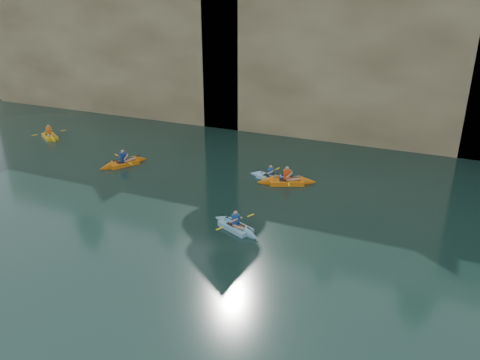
% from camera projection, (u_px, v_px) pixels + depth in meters
% --- Properties ---
extents(ground, '(160.00, 160.00, 0.00)m').
position_uv_depth(ground, '(169.00, 309.00, 16.35)').
color(ground, black).
rests_on(ground, ground).
extents(cliff, '(70.00, 16.00, 12.00)m').
position_uv_depth(cliff, '(355.00, 45.00, 39.45)').
color(cliff, tan).
rests_on(cliff, ground).
extents(cliff_slab_west, '(26.00, 2.40, 10.56)m').
position_uv_depth(cliff_slab_west, '(108.00, 52.00, 41.00)').
color(cliff_slab_west, tan).
rests_on(cliff_slab_west, ground).
extents(cliff_slab_center, '(24.00, 2.40, 11.40)m').
position_uv_depth(cliff_slab_center, '(362.00, 62.00, 32.55)').
color(cliff_slab_center, tan).
rests_on(cliff_slab_center, ground).
extents(sea_cave_west, '(4.50, 1.00, 4.00)m').
position_uv_depth(sea_cave_west, '(126.00, 93.00, 40.93)').
color(sea_cave_west, black).
rests_on(sea_cave_west, ground).
extents(sea_cave_center, '(3.50, 1.00, 3.20)m').
position_uv_depth(sea_cave_center, '(276.00, 113.00, 35.81)').
color(sea_cave_center, black).
rests_on(sea_cave_center, ground).
extents(sea_cave_east, '(5.00, 1.00, 4.50)m').
position_uv_depth(sea_cave_east, '(480.00, 125.00, 30.29)').
color(sea_cave_east, black).
rests_on(sea_cave_east, ground).
extents(kayaker_orange, '(3.48, 2.38, 1.32)m').
position_uv_depth(kayaker_orange, '(287.00, 181.00, 26.83)').
color(kayaker_orange, orange).
rests_on(kayaker_orange, ground).
extents(kayaker_ltblue_near, '(3.06, 2.19, 1.19)m').
position_uv_depth(kayaker_ltblue_near, '(236.00, 227.00, 21.74)').
color(kayaker_ltblue_near, '#7FB6D4').
rests_on(kayaker_ltblue_near, ground).
extents(kayaker_yellow, '(3.05, 2.26, 1.27)m').
position_uv_depth(kayaker_yellow, '(50.00, 136.00, 35.12)').
color(kayaker_yellow, yellow).
rests_on(kayaker_yellow, ground).
extents(kayaker_ltblue_mid, '(2.90, 2.14, 1.07)m').
position_uv_depth(kayaker_ltblue_mid, '(271.00, 177.00, 27.54)').
color(kayaker_ltblue_mid, '#98D1FF').
rests_on(kayaker_ltblue_mid, ground).
extents(kayaker_extra_west, '(2.25, 3.22, 1.28)m').
position_uv_depth(kayaker_extra_west, '(124.00, 163.00, 29.67)').
color(kayaker_extra_west, orange).
rests_on(kayaker_extra_west, ground).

